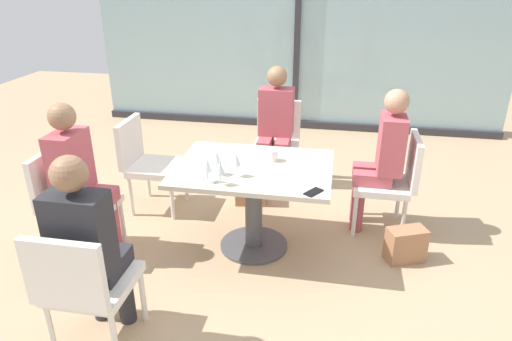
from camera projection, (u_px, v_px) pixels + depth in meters
The scene contains 21 objects.
ground_plane at pixel (254, 246), 3.85m from camera, with size 12.00×12.00×0.00m, color tan.
window_wall_backdrop at pixel (297, 41), 6.23m from camera, with size 5.65×0.10×2.70m.
dining_table_main at pixel (254, 188), 3.63m from camera, with size 1.21×0.92×0.73m.
chair_far_right at pixel (393, 177), 3.92m from camera, with size 0.50×0.46×0.87m.
chair_side_end at pixel (71, 198), 3.57m from camera, with size 0.50×0.46×0.87m.
chair_near_window at pixel (276, 138), 4.80m from camera, with size 0.46×0.51×0.87m.
chair_front_left at pixel (84, 283), 2.62m from camera, with size 0.46×0.50×0.87m.
chair_far_left at pixel (147, 159), 4.29m from camera, with size 0.50×0.46×0.87m.
person_far_right at pixel (383, 154), 3.86m from camera, with size 0.39×0.34×1.26m.
person_side_end at pixel (80, 175), 3.47m from camera, with size 0.39×0.34×1.26m.
person_near_window at pixel (275, 123), 4.62m from camera, with size 0.34×0.39×1.26m.
person_front_left at pixel (88, 242), 2.63m from camera, with size 0.34×0.39×1.26m.
wine_glass_0 at pixel (217, 158), 3.36m from camera, with size 0.07×0.07×0.18m.
wine_glass_1 at pixel (220, 168), 3.20m from camera, with size 0.07×0.07×0.18m.
wine_glass_2 at pixel (236, 160), 3.33m from camera, with size 0.07×0.07×0.18m.
wine_glass_3 at pixel (207, 165), 3.24m from camera, with size 0.07×0.07×0.18m.
coffee_cup at pixel (273, 155), 3.64m from camera, with size 0.08×0.08×0.09m, color white.
cell_phone_on_table at pixel (314, 192), 3.14m from camera, with size 0.07×0.14×0.01m, color black.
handbag_0 at pixel (406, 245), 3.62m from camera, with size 0.30×0.16×0.28m, color #A3704C.
handbag_1 at pixel (62, 266), 3.36m from camera, with size 0.30×0.16×0.28m, color #A3704C.
handbag_2 at pixel (251, 190), 4.49m from camera, with size 0.30×0.16×0.28m, color #A3704C.
Camera 1 is at (0.61, -3.20, 2.15)m, focal length 32.22 mm.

